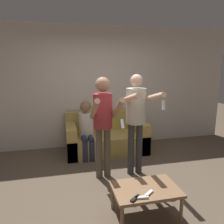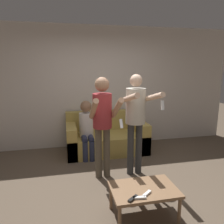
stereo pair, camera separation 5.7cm
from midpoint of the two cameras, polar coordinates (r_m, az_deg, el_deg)
name	(u,v)px [view 1 (the left image)]	position (r m, az deg, el deg)	size (l,w,h in m)	color
ground_plane	(121,191)	(3.46, 1.89, -19.91)	(14.00, 14.00, 0.00)	brown
wall_back	(97,87)	(5.00, -4.21, 6.41)	(6.40, 0.06, 2.70)	beige
couch	(106,138)	(4.79, -1.95, -6.90)	(1.69, 0.88, 0.84)	#AD9347
person_standing_left	(103,117)	(3.45, -2.80, -1.39)	(0.42, 0.72, 1.66)	brown
person_standing_right	(136,113)	(3.58, 5.92, -0.31)	(0.44, 0.80, 1.70)	#383838
person_seated	(86,127)	(4.43, -7.06, -3.87)	(0.29, 0.52, 1.15)	#282D47
coffee_table	(146,191)	(2.83, 8.15, -19.73)	(0.79, 0.53, 0.38)	#846042
remote_near	(142,198)	(2.61, 7.11, -21.29)	(0.15, 0.05, 0.02)	white
remote_mid	(135,198)	(2.59, 5.43, -21.54)	(0.14, 0.12, 0.02)	black
remote_far	(149,193)	(2.69, 8.95, -20.28)	(0.14, 0.12, 0.02)	white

